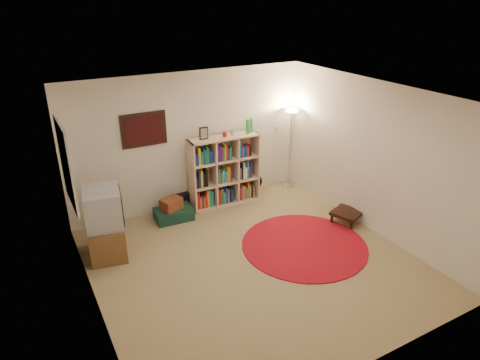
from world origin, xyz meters
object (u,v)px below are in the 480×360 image
at_px(suitcase, 174,214).
at_px(side_table, 347,213).
at_px(bookshelf, 223,172).
at_px(tv_stand, 106,224).
at_px(floor_lamp, 291,122).
at_px(floor_fan, 253,182).

height_order(suitcase, side_table, side_table).
distance_m(bookshelf, tv_stand, 2.45).
bearing_deg(suitcase, bookshelf, 12.30).
xyz_separation_m(tv_stand, suitcase, (1.26, 0.54, -0.42)).
xyz_separation_m(suitcase, side_table, (2.62, -1.57, 0.07)).
relative_size(floor_lamp, suitcase, 2.46).
bearing_deg(bookshelf, floor_lamp, 3.18).
bearing_deg(side_table, floor_lamp, 90.53).
bearing_deg(floor_lamp, tv_stand, -169.15).
bearing_deg(floor_fan, side_table, -47.97).
relative_size(bookshelf, side_table, 2.68).
bearing_deg(side_table, suitcase, 149.16).
height_order(bookshelf, side_table, bookshelf).
bearing_deg(bookshelf, side_table, -46.29).
relative_size(bookshelf, floor_fan, 4.07).
xyz_separation_m(floor_lamp, tv_stand, (-3.87, -0.74, -0.85)).
distance_m(floor_lamp, suitcase, 2.90).
xyz_separation_m(tv_stand, side_table, (3.88, -1.02, -0.35)).
bearing_deg(tv_stand, bookshelf, 27.32).
xyz_separation_m(floor_lamp, floor_fan, (-0.77, 0.13, -1.18)).
bearing_deg(suitcase, floor_fan, 13.62).
height_order(tv_stand, suitcase, tv_stand).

